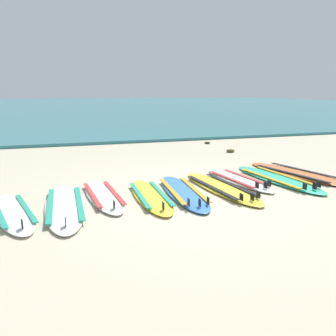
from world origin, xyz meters
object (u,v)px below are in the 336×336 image
surfboard_0 (13,212)px  surfboard_4 (183,192)px  surfboard_5 (221,187)px  surfboard_6 (238,180)px  surfboard_7 (277,179)px  surfboard_2 (103,195)px  surfboard_1 (65,206)px  surfboard_8 (298,174)px  surfboard_3 (150,196)px

surfboard_0 → surfboard_4: bearing=5.0°
surfboard_5 → surfboard_4: bearing=-175.0°
surfboard_4 → surfboard_0: bearing=-175.0°
surfboard_6 → surfboard_7: (0.79, -0.14, -0.00)m
surfboard_2 → surfboard_6: (2.67, 0.25, 0.00)m
surfboard_5 → surfboard_6: bearing=34.9°
surfboard_0 → surfboard_6: bearing=9.8°
surfboard_1 → surfboard_8: bearing=8.5°
surfboard_2 → surfboard_7: (3.46, 0.11, 0.00)m
surfboard_1 → surfboard_7: size_ratio=0.96×
surfboard_2 → surfboard_7: same height
surfboard_3 → surfboard_4: same height
surfboard_5 → surfboard_8: bearing=13.8°
surfboard_2 → surfboard_8: 4.14m
surfboard_4 → surfboard_3: bearing=-175.5°
surfboard_7 → surfboard_0: bearing=-173.4°
surfboard_3 → surfboard_8: bearing=10.2°
surfboard_0 → surfboard_3: bearing=5.2°
surfboard_4 → surfboard_5: same height
surfboard_6 → surfboard_7: size_ratio=0.83×
surfboard_2 → surfboard_0: bearing=-161.7°
surfboard_5 → surfboard_3: bearing=-175.2°
surfboard_0 → surfboard_8: same height
surfboard_2 → surfboard_3: 0.80m
surfboard_1 → surfboard_7: 4.11m
surfboard_5 → surfboard_2: bearing=176.1°
surfboard_0 → surfboard_3: size_ratio=1.00×
surfboard_4 → surfboard_6: same height
surfboard_2 → surfboard_4: (1.35, -0.21, 0.00)m
surfboard_2 → surfboard_3: bearing=-18.7°
surfboard_1 → surfboard_4: same height
surfboard_2 → surfboard_7: 3.46m
surfboard_3 → surfboard_2: bearing=161.3°
surfboard_1 → surfboard_2: size_ratio=1.14×
surfboard_5 → surfboard_7: 1.38m
surfboard_0 → surfboard_1: same height
surfboard_3 → surfboard_7: size_ratio=0.84×
surfboard_1 → surfboard_8: 4.80m
surfboard_3 → surfboard_5: 1.35m
surfboard_1 → surfboard_3: same height
surfboard_4 → surfboard_7: same height
surfboard_6 → surfboard_7: same height
surfboard_5 → surfboard_7: bearing=10.6°
surfboard_1 → surfboard_2: bearing=30.1°
surfboard_0 → surfboard_2: (1.35, 0.45, -0.00)m
surfboard_2 → surfboard_6: size_ratio=1.01×
surfboard_0 → surfboard_6: size_ratio=1.01×
surfboard_5 → surfboard_7: (1.36, 0.25, -0.00)m
surfboard_6 → surfboard_4: bearing=-160.7°
surfboard_1 → surfboard_2: same height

